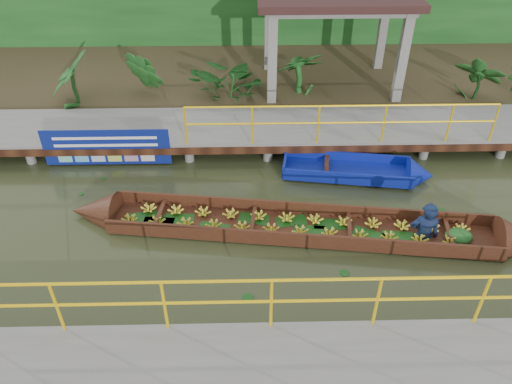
{
  "coord_description": "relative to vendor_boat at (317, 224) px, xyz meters",
  "views": [
    {
      "loc": [
        0.46,
        -8.04,
        6.97
      ],
      "look_at": [
        0.65,
        0.5,
        0.6
      ],
      "focal_mm": 35.0,
      "sensor_mm": 36.0,
      "label": 1
    }
  ],
  "objects": [
    {
      "name": "land_strip",
      "position": [
        -1.91,
        7.65,
        -0.0
      ],
      "size": [
        30.0,
        8.0,
        0.45
      ],
      "primitive_type": "cube",
      "color": "#372F1B",
      "rests_on": "ground"
    },
    {
      "name": "moored_blue_boat",
      "position": [
        1.85,
        1.95,
        -0.08
      ],
      "size": [
        3.68,
        1.44,
        0.85
      ],
      "rotation": [
        0.0,
        0.0,
        -0.15
      ],
      "color": "navy",
      "rests_on": "ground"
    },
    {
      "name": "blue_banner",
      "position": [
        -4.88,
        2.63,
        0.33
      ],
      "size": [
        3.11,
        0.04,
        0.97
      ],
      "color": "navy",
      "rests_on": "ground"
    },
    {
      "name": "tropical_plants",
      "position": [
        -0.06,
        5.45,
        0.94
      ],
      "size": [
        14.15,
        1.15,
        1.44
      ],
      "color": "#164516",
      "rests_on": "ground"
    },
    {
      "name": "ground",
      "position": [
        -1.91,
        0.15,
        -0.23
      ],
      "size": [
        80.0,
        80.0,
        0.0
      ],
      "primitive_type": "plane",
      "color": "#2E361B",
      "rests_on": "ground"
    },
    {
      "name": "far_dock",
      "position": [
        -1.89,
        3.58,
        0.25
      ],
      "size": [
        16.0,
        2.06,
        1.66
      ],
      "color": "slate",
      "rests_on": "ground"
    },
    {
      "name": "vendor_boat",
      "position": [
        0.0,
        0.0,
        0.0
      ],
      "size": [
        10.02,
        2.23,
        2.13
      ],
      "rotation": [
        0.0,
        0.0,
        -0.13
      ],
      "color": "#34140E",
      "rests_on": "ground"
    },
    {
      "name": "pavilion",
      "position": [
        1.09,
        6.45,
        2.59
      ],
      "size": [
        4.4,
        3.0,
        3.0
      ],
      "color": "slate",
      "rests_on": "ground"
    }
  ]
}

